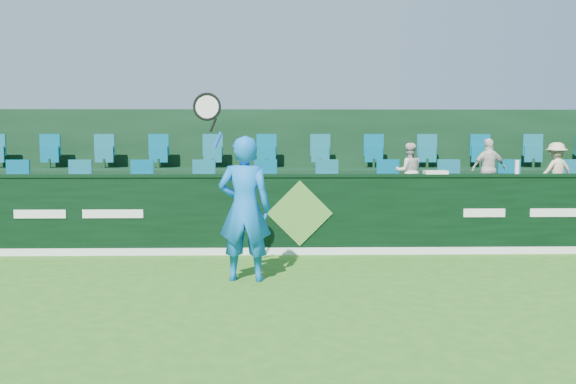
{
  "coord_description": "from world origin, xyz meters",
  "views": [
    {
      "loc": [
        -0.43,
        -6.71,
        1.96
      ],
      "look_at": [
        -0.22,
        2.8,
        1.15
      ],
      "focal_mm": 40.0,
      "sensor_mm": 36.0,
      "label": 1
    }
  ],
  "objects_px": {
    "tennis_player": "(244,208)",
    "spectator_left": "(409,172)",
    "spectator_middle": "(489,169)",
    "towel": "(436,172)",
    "drinks_bottle": "(517,167)",
    "spectator_right": "(556,171)"
  },
  "relations": [
    {
      "from": "tennis_player",
      "to": "spectator_left",
      "type": "relative_size",
      "value": 2.46
    },
    {
      "from": "spectator_middle",
      "to": "towel",
      "type": "relative_size",
      "value": 3.02
    },
    {
      "from": "spectator_left",
      "to": "towel",
      "type": "distance_m",
      "value": 1.14
    },
    {
      "from": "drinks_bottle",
      "to": "spectator_right",
      "type": "bearing_deg",
      "value": 44.0
    },
    {
      "from": "spectator_middle",
      "to": "spectator_right",
      "type": "distance_m",
      "value": 1.26
    },
    {
      "from": "tennis_player",
      "to": "drinks_bottle",
      "type": "bearing_deg",
      "value": 24.07
    },
    {
      "from": "spectator_right",
      "to": "spectator_middle",
      "type": "bearing_deg",
      "value": -15.29
    },
    {
      "from": "tennis_player",
      "to": "towel",
      "type": "relative_size",
      "value": 6.89
    },
    {
      "from": "tennis_player",
      "to": "drinks_bottle",
      "type": "relative_size",
      "value": 11.24
    },
    {
      "from": "spectator_left",
      "to": "towel",
      "type": "xyz_separation_m",
      "value": [
        0.22,
        -1.12,
        0.05
      ]
    },
    {
      "from": "spectator_right",
      "to": "spectator_left",
      "type": "bearing_deg",
      "value": -15.29
    },
    {
      "from": "tennis_player",
      "to": "spectator_middle",
      "type": "relative_size",
      "value": 2.28
    },
    {
      "from": "towel",
      "to": "spectator_right",
      "type": "bearing_deg",
      "value": 23.78
    },
    {
      "from": "tennis_player",
      "to": "towel",
      "type": "bearing_deg",
      "value": 32.79
    },
    {
      "from": "towel",
      "to": "drinks_bottle",
      "type": "bearing_deg",
      "value": 0.0
    },
    {
      "from": "spectator_left",
      "to": "drinks_bottle",
      "type": "relative_size",
      "value": 4.56
    },
    {
      "from": "spectator_right",
      "to": "drinks_bottle",
      "type": "bearing_deg",
      "value": 28.71
    },
    {
      "from": "spectator_right",
      "to": "towel",
      "type": "relative_size",
      "value": 2.83
    },
    {
      "from": "spectator_left",
      "to": "drinks_bottle",
      "type": "bearing_deg",
      "value": 145.18
    },
    {
      "from": "spectator_right",
      "to": "tennis_player",
      "type": "bearing_deg",
      "value": 13.65
    },
    {
      "from": "spectator_left",
      "to": "drinks_bottle",
      "type": "distance_m",
      "value": 1.96
    },
    {
      "from": "spectator_left",
      "to": "towel",
      "type": "bearing_deg",
      "value": 101.1
    }
  ]
}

